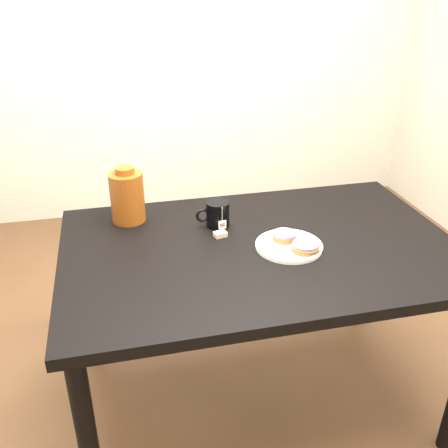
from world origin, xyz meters
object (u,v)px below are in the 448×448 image
at_px(table, 260,264).
at_px(teabag_pouch, 220,234).
at_px(bagel_back, 285,236).
at_px(bagel_package, 127,196).
at_px(plate, 289,245).
at_px(mug, 217,214).
at_px(bagel_front, 305,247).

height_order(table, teabag_pouch, teabag_pouch).
height_order(bagel_back, bagel_package, bagel_package).
bearing_deg(bagel_back, bagel_package, 149.64).
bearing_deg(bagel_back, teabag_pouch, 155.55).
xyz_separation_m(plate, bagel_package, (-0.53, 0.35, 0.09)).
height_order(bagel_back, mug, mug).
distance_m(bagel_back, teabag_pouch, 0.23).
bearing_deg(table, plate, -26.07).
xyz_separation_m(plate, bagel_front, (0.04, -0.05, 0.02)).
height_order(plate, bagel_back, bagel_back).
relative_size(plate, bagel_package, 1.08).
distance_m(bagel_front, teabag_pouch, 0.32).
xyz_separation_m(mug, teabag_pouch, (-0.01, -0.09, -0.04)).
relative_size(bagel_back, bagel_package, 0.53).
bearing_deg(bagel_front, plate, 127.20).
relative_size(table, plate, 5.93).
distance_m(table, bagel_front, 0.20).
relative_size(mug, bagel_package, 0.63).
bearing_deg(mug, teabag_pouch, -102.55).
bearing_deg(plate, teabag_pouch, 148.07).
relative_size(table, bagel_front, 12.85).
xyz_separation_m(bagel_front, mug, (-0.25, 0.27, 0.02)).
bearing_deg(bagel_front, bagel_package, 145.05).
relative_size(bagel_back, mug, 0.85).
xyz_separation_m(bagel_back, mug, (-0.21, 0.18, 0.02)).
xyz_separation_m(bagel_back, teabag_pouch, (-0.21, 0.10, -0.02)).
height_order(table, bagel_front, bagel_front).
bearing_deg(teabag_pouch, bagel_front, -36.13).
distance_m(plate, mug, 0.31).
relative_size(table, teabag_pouch, 31.11).
xyz_separation_m(teabag_pouch, bagel_package, (-0.32, 0.21, 0.09)).
distance_m(table, plate, 0.14).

